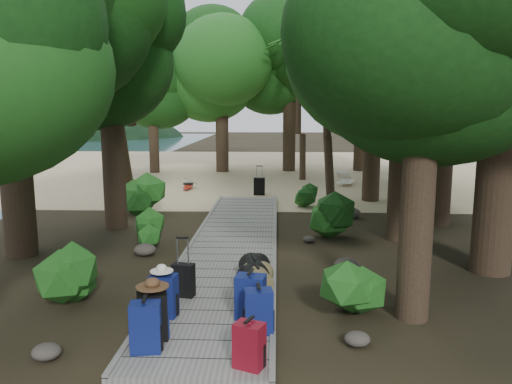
# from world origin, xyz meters

# --- Properties ---
(ground) EXTENTS (120.00, 120.00, 0.00)m
(ground) POSITION_xyz_m (0.00, 0.00, 0.00)
(ground) COLOR #2F2717
(ground) RESTS_ON ground
(sand_beach) EXTENTS (40.00, 22.00, 0.02)m
(sand_beach) POSITION_xyz_m (0.00, 16.00, 0.01)
(sand_beach) COLOR #C7AF86
(sand_beach) RESTS_ON ground
(boardwalk) EXTENTS (2.00, 12.00, 0.12)m
(boardwalk) POSITION_xyz_m (0.00, 1.00, 0.06)
(boardwalk) COLOR gray
(boardwalk) RESTS_ON ground
(backpack_left_a) EXTENTS (0.42, 0.32, 0.72)m
(backpack_left_a) POSITION_xyz_m (-0.65, -4.33, 0.48)
(backpack_left_a) COLOR navy
(backpack_left_a) RESTS_ON boardwalk
(backpack_left_b) EXTENTS (0.45, 0.37, 0.72)m
(backpack_left_b) POSITION_xyz_m (-0.65, -3.99, 0.48)
(backpack_left_b) COLOR black
(backpack_left_b) RESTS_ON boardwalk
(backpack_left_c) EXTENTS (0.42, 0.32, 0.71)m
(backpack_left_c) POSITION_xyz_m (-0.67, -3.23, 0.47)
(backpack_left_c) COLOR navy
(backpack_left_c) RESTS_ON boardwalk
(backpack_right_a) EXTENTS (0.41, 0.36, 0.61)m
(backpack_right_a) POSITION_xyz_m (0.69, -4.68, 0.43)
(backpack_right_a) COLOR maroon
(backpack_right_a) RESTS_ON boardwalk
(backpack_right_b) EXTENTS (0.42, 0.32, 0.69)m
(backpack_right_b) POSITION_xyz_m (0.76, -3.74, 0.46)
(backpack_right_b) COLOR navy
(backpack_right_b) RESTS_ON boardwalk
(backpack_right_c) EXTENTS (0.47, 0.37, 0.73)m
(backpack_right_c) POSITION_xyz_m (0.63, -3.26, 0.48)
(backpack_right_c) COLOR navy
(backpack_right_c) RESTS_ON boardwalk
(backpack_right_d) EXTENTS (0.36, 0.27, 0.52)m
(backpack_right_d) POSITION_xyz_m (0.65, -2.95, 0.38)
(backpack_right_d) COLOR #3A3F17
(backpack_right_d) RESTS_ON boardwalk
(duffel_right_khaki) EXTENTS (0.59, 0.74, 0.43)m
(duffel_right_khaki) POSITION_xyz_m (0.67, -2.15, 0.34)
(duffel_right_khaki) COLOR brown
(duffel_right_khaki) RESTS_ON boardwalk
(duffel_right_black) EXTENTS (0.59, 0.80, 0.45)m
(duffel_right_black) POSITION_xyz_m (0.60, -1.74, 0.35)
(duffel_right_black) COLOR black
(duffel_right_black) RESTS_ON boardwalk
(suitcase_on_boardwalk) EXTENTS (0.39, 0.26, 0.55)m
(suitcase_on_boardwalk) POSITION_xyz_m (-0.52, -2.43, 0.40)
(suitcase_on_boardwalk) COLOR black
(suitcase_on_boardwalk) RESTS_ON boardwalk
(lone_suitcase_on_sand) EXTENTS (0.41, 0.24, 0.64)m
(lone_suitcase_on_sand) POSITION_xyz_m (0.35, 8.07, 0.34)
(lone_suitcase_on_sand) COLOR black
(lone_suitcase_on_sand) RESTS_ON sand_beach
(hat_brown) EXTENTS (0.44, 0.44, 0.13)m
(hat_brown) POSITION_xyz_m (-0.64, -3.96, 0.91)
(hat_brown) COLOR #51351E
(hat_brown) RESTS_ON backpack_left_b
(hat_white) EXTENTS (0.34, 0.34, 0.11)m
(hat_white) POSITION_xyz_m (-0.68, -3.27, 0.88)
(hat_white) COLOR silver
(hat_white) RESTS_ON backpack_left_c
(kayak) EXTENTS (0.72, 3.03, 0.30)m
(kayak) POSITION_xyz_m (-2.55, 9.38, 0.17)
(kayak) COLOR #A81E0E
(kayak) RESTS_ON sand_beach
(sun_lounger) EXTENTS (1.06, 1.73, 0.53)m
(sun_lounger) POSITION_xyz_m (3.88, 10.59, 0.29)
(sun_lounger) COLOR silver
(sun_lounger) RESTS_ON sand_beach
(tree_right_a) EXTENTS (4.24, 4.24, 7.07)m
(tree_right_a) POSITION_xyz_m (3.08, -2.87, 3.53)
(tree_right_a) COLOR black
(tree_right_a) RESTS_ON ground
(tree_right_c) EXTENTS (4.78, 4.78, 8.28)m
(tree_right_c) POSITION_xyz_m (3.99, 1.84, 4.14)
(tree_right_c) COLOR black
(tree_right_c) RESTS_ON ground
(tree_right_d) EXTENTS (5.97, 5.97, 10.95)m
(tree_right_d) POSITION_xyz_m (5.43, 3.61, 5.48)
(tree_right_d) COLOR black
(tree_right_d) RESTS_ON ground
(tree_right_e) EXTENTS (4.70, 4.70, 8.47)m
(tree_right_e) POSITION_xyz_m (4.27, 7.12, 4.23)
(tree_right_e) COLOR black
(tree_right_e) RESTS_ON ground
(tree_right_f) EXTENTS (5.60, 5.60, 10.00)m
(tree_right_f) POSITION_xyz_m (6.61, 10.04, 5.00)
(tree_right_f) COLOR black
(tree_right_f) RESTS_ON ground
(tree_left_b) EXTENTS (5.37, 5.37, 9.66)m
(tree_left_b) POSITION_xyz_m (-4.60, 0.17, 4.83)
(tree_left_b) COLOR black
(tree_left_b) RESTS_ON ground
(tree_left_c) EXTENTS (4.86, 4.86, 8.45)m
(tree_left_c) POSITION_xyz_m (-3.35, 2.82, 4.22)
(tree_left_c) COLOR black
(tree_left_c) RESTS_ON ground
(tree_back_a) EXTENTS (5.31, 5.31, 9.19)m
(tree_back_a) POSITION_xyz_m (-1.79, 15.08, 4.60)
(tree_back_a) COLOR black
(tree_back_a) RESTS_ON ground
(tree_back_b) EXTENTS (5.19, 5.19, 9.27)m
(tree_back_b) POSITION_xyz_m (1.62, 15.57, 4.64)
(tree_back_b) COLOR black
(tree_back_b) RESTS_ON ground
(tree_back_c) EXTENTS (4.52, 4.52, 8.14)m
(tree_back_c) POSITION_xyz_m (5.25, 15.84, 4.07)
(tree_back_c) COLOR black
(tree_back_c) RESTS_ON ground
(tree_back_d) EXTENTS (4.21, 4.21, 7.02)m
(tree_back_d) POSITION_xyz_m (-5.17, 14.55, 3.51)
(tree_back_d) COLOR black
(tree_back_d) RESTS_ON ground
(palm_right_a) EXTENTS (3.99, 3.99, 6.81)m
(palm_right_a) POSITION_xyz_m (2.94, 6.57, 3.40)
(palm_right_a) COLOR #123B10
(palm_right_a) RESTS_ON ground
(palm_right_b) EXTENTS (3.90, 3.90, 7.54)m
(palm_right_b) POSITION_xyz_m (5.15, 11.47, 3.77)
(palm_right_b) COLOR #123B10
(palm_right_b) RESTS_ON ground
(palm_right_c) EXTENTS (3.91, 3.91, 6.22)m
(palm_right_c) POSITION_xyz_m (2.38, 12.46, 3.11)
(palm_right_c) COLOR #123B10
(palm_right_c) RESTS_ON ground
(palm_left_a) EXTENTS (4.88, 4.88, 7.76)m
(palm_left_a) POSITION_xyz_m (-4.52, 7.15, 3.88)
(palm_left_a) COLOR #123B10
(palm_left_a) RESTS_ON ground
(rock_left_a) EXTENTS (0.38, 0.34, 0.21)m
(rock_left_a) POSITION_xyz_m (-1.93, -4.38, 0.10)
(rock_left_a) COLOR #4C473F
(rock_left_a) RESTS_ON ground
(rock_left_b) EXTENTS (0.39, 0.35, 0.22)m
(rock_left_b) POSITION_xyz_m (-2.96, -2.06, 0.11)
(rock_left_b) COLOR #4C473F
(rock_left_b) RESTS_ON ground
(rock_left_c) EXTENTS (0.48, 0.44, 0.27)m
(rock_left_c) POSITION_xyz_m (-1.88, 0.23, 0.13)
(rock_left_c) COLOR #4C473F
(rock_left_c) RESTS_ON ground
(rock_left_d) EXTENTS (0.32, 0.28, 0.17)m
(rock_left_d) POSITION_xyz_m (-2.53, 2.83, 0.09)
(rock_left_d) COLOR #4C473F
(rock_left_d) RESTS_ON ground
(rock_right_a) EXTENTS (0.36, 0.32, 0.20)m
(rock_right_a) POSITION_xyz_m (2.10, -3.83, 0.10)
(rock_right_a) COLOR #4C473F
(rock_right_a) RESTS_ON ground
(rock_right_b) EXTENTS (0.52, 0.47, 0.29)m
(rock_right_b) POSITION_xyz_m (2.39, -0.73, 0.14)
(rock_right_b) COLOR #4C473F
(rock_right_b) RESTS_ON ground
(rock_right_c) EXTENTS (0.29, 0.26, 0.16)m
(rock_right_c) POSITION_xyz_m (1.78, 1.48, 0.08)
(rock_right_c) COLOR #4C473F
(rock_right_c) RESTS_ON ground
(rock_right_d) EXTENTS (0.58, 0.53, 0.32)m
(rock_right_d) POSITION_xyz_m (3.18, 4.22, 0.16)
(rock_right_d) COLOR #4C473F
(rock_right_d) RESTS_ON ground
(shrub_left_a) EXTENTS (1.08, 1.08, 0.97)m
(shrub_left_a) POSITION_xyz_m (-2.27, -2.50, 0.49)
(shrub_left_a) COLOR #1D5519
(shrub_left_a) RESTS_ON ground
(shrub_left_b) EXTENTS (0.81, 0.81, 0.73)m
(shrub_left_b) POSITION_xyz_m (-1.95, 1.00, 0.37)
(shrub_left_b) COLOR #1D5519
(shrub_left_b) RESTS_ON ground
(shrub_left_c) EXTENTS (1.28, 1.28, 1.15)m
(shrub_left_c) POSITION_xyz_m (-3.19, 4.68, 0.58)
(shrub_left_c) COLOR #1D5519
(shrub_left_c) RESTS_ON ground
(shrub_right_a) EXTENTS (0.91, 0.91, 0.82)m
(shrub_right_a) POSITION_xyz_m (2.22, -2.85, 0.41)
(shrub_right_a) COLOR #1D5519
(shrub_right_a) RESTS_ON ground
(shrub_right_b) EXTENTS (1.31, 1.31, 1.18)m
(shrub_right_b) POSITION_xyz_m (2.35, 1.95, 0.59)
(shrub_right_b) COLOR #1D5519
(shrub_right_b) RESTS_ON ground
(shrub_right_c) EXTENTS (0.78, 0.78, 0.70)m
(shrub_right_c) POSITION_xyz_m (1.88, 5.91, 0.35)
(shrub_right_c) COLOR #1D5519
(shrub_right_c) RESTS_ON ground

